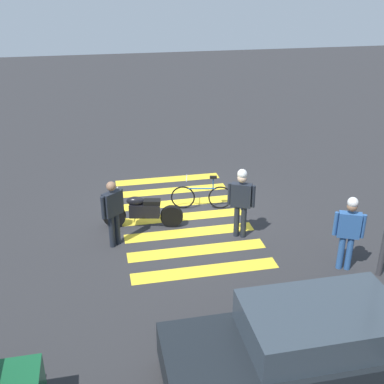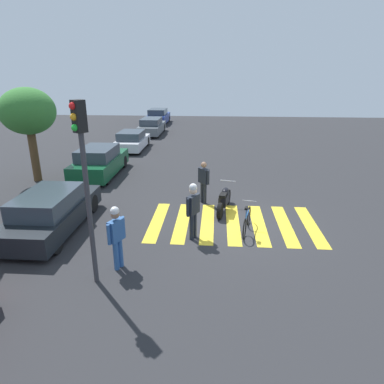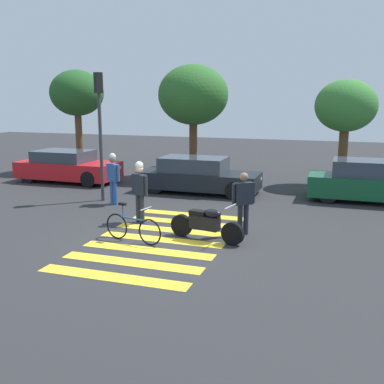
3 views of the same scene
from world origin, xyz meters
name	(u,v)px [view 1 (image 1 of 3)]	position (x,y,z in m)	size (l,w,h in m)	color
ground_plane	(183,217)	(0.00, 0.00, 0.00)	(60.00, 60.00, 0.00)	#2B2B2D
police_motorcycle	(143,211)	(1.13, 0.31, 0.45)	(2.11, 0.73, 1.02)	black
leaning_bicycle	(202,196)	(-0.63, -0.42, 0.38)	(1.73, 0.52, 1.01)	black
officer_on_foot	(241,198)	(-1.23, 1.33, 1.08)	(0.62, 0.41, 1.86)	#1E232D
officer_by_motorcycle	(113,210)	(1.93, 1.12, 0.99)	(0.55, 0.47, 1.72)	#1E232D
pedestrian_bystander	(349,228)	(-3.12, 3.24, 1.05)	(0.63, 0.38, 1.80)	#2D5999
crosswalk_stripes	(183,217)	(0.00, 0.00, 0.00)	(3.40, 5.85, 0.01)	yellow
car_black_suv	(310,345)	(-0.95, 6.08, 0.66)	(4.67, 1.77, 1.39)	black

